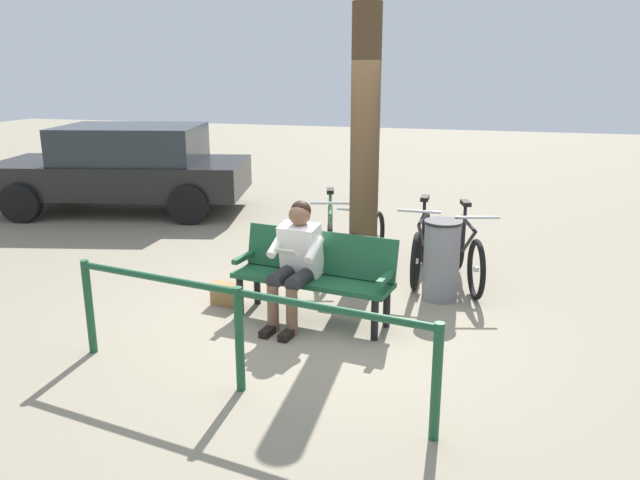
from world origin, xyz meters
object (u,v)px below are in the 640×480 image
object	(u,v)px
handbag	(226,294)
bicycle_blue	(421,246)
parked_car	(126,166)
bench	(315,270)
tree_trunk	(365,152)
bicycle_green	(366,245)
bicycle_silver	(330,236)
person_reading	(296,257)
litter_bin	(441,260)
bicycle_black	(466,253)

from	to	relation	value
handbag	bicycle_blue	bearing A→B (deg)	-140.25
bicycle_blue	parked_car	distance (m)	5.75
bench	tree_trunk	world-z (taller)	tree_trunk
tree_trunk	bench	bearing A→B (deg)	76.35
bench	bicycle_green	xyz separation A→B (m)	(-0.21, -1.49, -0.15)
bicycle_green	handbag	bearing A→B (deg)	-36.89
handbag	bicycle_silver	size ratio (longest dim) A/B	0.18
bicycle_green	bicycle_silver	world-z (taller)	same
bench	tree_trunk	xyz separation A→B (m)	(-0.26, -1.06, 1.03)
bicycle_green	tree_trunk	bearing A→B (deg)	10.18
bench	parked_car	distance (m)	5.83
bench	tree_trunk	size ratio (longest dim) A/B	0.54
person_reading	bicycle_blue	bearing A→B (deg)	-110.72
person_reading	litter_bin	distance (m)	1.67
parked_car	bench	bearing A→B (deg)	127.06
person_reading	bicycle_green	bearing A→B (deg)	-93.44
bicycle_blue	handbag	bearing A→B (deg)	-50.87
bicycle_green	parked_car	world-z (taller)	parked_car
bench	bicycle_blue	size ratio (longest dim) A/B	0.98
handbag	bicycle_silver	bearing A→B (deg)	-112.46
bicycle_silver	bicycle_black	bearing A→B (deg)	66.18
person_reading	bicycle_black	size ratio (longest dim) A/B	0.73
bicycle_black	bicycle_green	size ratio (longest dim) A/B	0.97
bench	bicycle_silver	world-z (taller)	bicycle_silver
litter_bin	bicycle_blue	bearing A→B (deg)	-67.80
parked_car	person_reading	bearing A→B (deg)	125.03
person_reading	bicycle_blue	world-z (taller)	person_reading
person_reading	handbag	bearing A→B (deg)	-5.41
tree_trunk	parked_car	xyz separation A→B (m)	(4.74, -2.67, -0.77)
bench	tree_trunk	distance (m)	1.50
bench	bicycle_blue	xyz separation A→B (m)	(-0.85, -1.62, -0.15)
person_reading	litter_bin	xyz separation A→B (m)	(-1.30, -1.02, -0.23)
bicycle_black	parked_car	world-z (taller)	parked_car
bench	litter_bin	distance (m)	1.45
person_reading	bicycle_blue	xyz separation A→B (m)	(-1.00, -1.76, -0.31)
person_reading	bicycle_blue	size ratio (longest dim) A/B	0.71
litter_bin	bicycle_blue	distance (m)	0.80
litter_bin	bicycle_green	xyz separation A→B (m)	(0.95, -0.61, -0.08)
bicycle_blue	bicycle_black	bearing A→B (deg)	74.98
bench	bicycle_silver	bearing A→B (deg)	-71.01
handbag	bicycle_green	bearing A→B (deg)	-130.56
handbag	bicycle_green	world-z (taller)	bicycle_green
bicycle_black	person_reading	bearing A→B (deg)	-58.51
bicycle_black	bicycle_silver	world-z (taller)	same
bicycle_black	handbag	bearing A→B (deg)	-74.71
bicycle_black	bicycle_blue	size ratio (longest dim) A/B	0.97
person_reading	tree_trunk	xyz separation A→B (m)	(-0.41, -1.20, 0.87)
bicycle_silver	tree_trunk	bearing A→B (deg)	24.49
bicycle_black	parked_car	distance (m)	6.29
handbag	bicycle_blue	distance (m)	2.43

